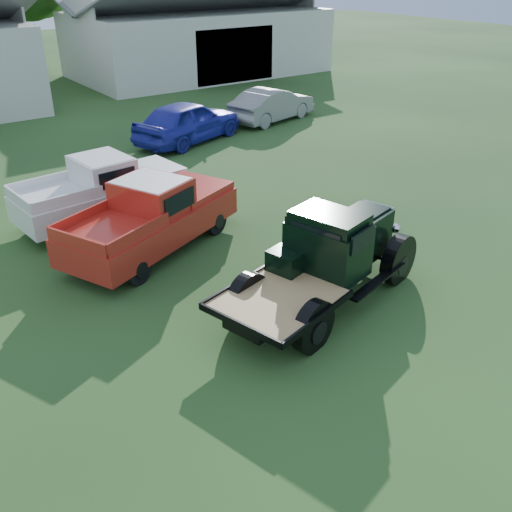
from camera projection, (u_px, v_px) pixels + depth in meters
ground at (281, 322)px, 12.45m from camera, size 120.00×120.00×0.00m
shed_right at (198, 33)px, 37.89m from camera, size 16.80×9.20×5.20m
tree_c at (28, 2)px, 36.67m from camera, size 5.40×5.40×9.00m
vintage_flatbed at (324, 259)px, 12.71m from camera, size 5.88×3.49×2.18m
red_pickup at (151, 216)px, 15.08m from camera, size 5.83×4.08×1.99m
white_pickup at (102, 190)px, 16.87m from camera, size 5.36×2.52×1.91m
misc_car_blue at (188, 121)px, 24.22m from camera, size 5.58×3.61×1.77m
misc_car_grey at (272, 105)px, 27.41m from camera, size 4.98×2.70×1.56m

